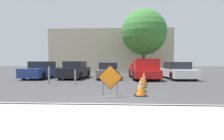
% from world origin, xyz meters
% --- Properties ---
extents(ground_plane, '(96.00, 96.00, 0.00)m').
position_xyz_m(ground_plane, '(0.00, 10.00, 0.00)').
color(ground_plane, '#3D3D3F').
extents(sidewalk_strip, '(24.60, 2.73, 0.14)m').
position_xyz_m(sidewalk_strip, '(0.00, -1.36, 0.07)').
color(sidewalk_strip, '#999993').
rests_on(sidewalk_strip, ground_plane).
extents(curb_lip, '(24.60, 0.20, 0.14)m').
position_xyz_m(curb_lip, '(0.00, 0.00, 0.07)').
color(curb_lip, '#999993').
rests_on(curb_lip, ground_plane).
extents(road_closed_sign, '(0.97, 0.20, 1.27)m').
position_xyz_m(road_closed_sign, '(0.42, 1.75, 0.67)').
color(road_closed_sign, black).
rests_on(road_closed_sign, ground_plane).
extents(traffic_cone_nearest, '(0.51, 0.51, 0.76)m').
position_xyz_m(traffic_cone_nearest, '(1.64, 2.11, 0.37)').
color(traffic_cone_nearest, black).
rests_on(traffic_cone_nearest, ground_plane).
extents(traffic_cone_second, '(0.48, 0.48, 0.63)m').
position_xyz_m(traffic_cone_second, '(1.79, 3.16, 0.30)').
color(traffic_cone_second, black).
rests_on(traffic_cone_second, ground_plane).
extents(traffic_cone_third, '(0.44, 0.44, 0.67)m').
position_xyz_m(traffic_cone_third, '(2.01, 4.43, 0.33)').
color(traffic_cone_third, black).
rests_on(traffic_cone_third, ground_plane).
extents(traffic_cone_fourth, '(0.43, 0.43, 0.61)m').
position_xyz_m(traffic_cone_fourth, '(2.21, 5.54, 0.30)').
color(traffic_cone_fourth, black).
rests_on(traffic_cone_fourth, ground_plane).
extents(traffic_cone_fifth, '(0.45, 0.45, 0.78)m').
position_xyz_m(traffic_cone_fifth, '(2.37, 6.63, 0.38)').
color(traffic_cone_fifth, black).
rests_on(traffic_cone_fifth, ground_plane).
extents(parked_car_nearest, '(1.86, 4.61, 1.45)m').
position_xyz_m(parked_car_nearest, '(-5.98, 9.69, 0.67)').
color(parked_car_nearest, navy).
rests_on(parked_car_nearest, ground_plane).
extents(parked_car_second, '(1.98, 4.25, 1.45)m').
position_xyz_m(parked_car_second, '(-3.11, 9.71, 0.67)').
color(parked_car_second, black).
rests_on(parked_car_second, ground_plane).
extents(parked_car_third, '(1.85, 4.58, 1.34)m').
position_xyz_m(parked_car_third, '(-0.23, 10.01, 0.62)').
color(parked_car_third, slate).
rests_on(parked_car_third, ground_plane).
extents(pickup_truck, '(2.12, 5.48, 1.63)m').
position_xyz_m(pickup_truck, '(2.66, 9.32, 0.74)').
color(pickup_truck, red).
rests_on(pickup_truck, ground_plane).
extents(parked_car_fourth, '(2.04, 4.65, 1.40)m').
position_xyz_m(parked_car_fourth, '(5.52, 9.79, 0.65)').
color(parked_car_fourth, white).
rests_on(parked_car_fourth, ground_plane).
extents(bollard_nearest, '(0.12, 0.12, 0.88)m').
position_xyz_m(bollard_nearest, '(-2.01, 5.66, 0.47)').
color(bollard_nearest, gray).
rests_on(bollard_nearest, ground_plane).
extents(bollard_second, '(0.12, 0.12, 1.09)m').
position_xyz_m(bollard_second, '(-3.68, 5.66, 0.57)').
color(bollard_second, gray).
rests_on(bollard_second, ground_plane).
extents(building_facade_backdrop, '(16.80, 5.00, 5.92)m').
position_xyz_m(building_facade_backdrop, '(-0.64, 20.73, 2.96)').
color(building_facade_backdrop, beige).
rests_on(building_facade_backdrop, ground_plane).
extents(street_tree_behind_lot, '(5.10, 5.10, 7.32)m').
position_xyz_m(street_tree_behind_lot, '(3.41, 15.01, 4.76)').
color(street_tree_behind_lot, '#513823').
rests_on(street_tree_behind_lot, ground_plane).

